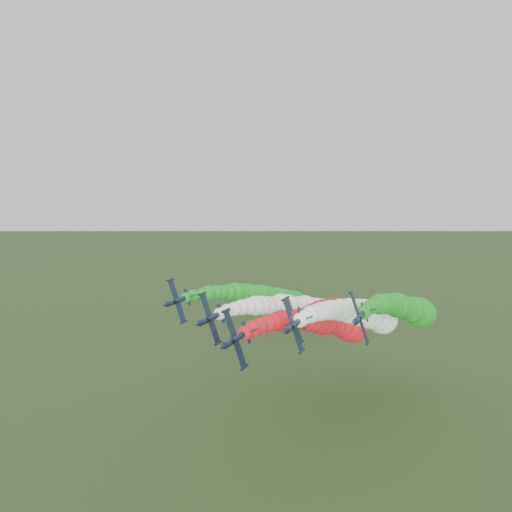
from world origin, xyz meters
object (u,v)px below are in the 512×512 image
(jet_outer_right, at_px, (408,309))
(jet_outer_left, at_px, (270,298))
(jet_inner_right, at_px, (364,315))
(jet_lead, at_px, (330,323))
(jet_trail, at_px, (358,312))
(jet_inner_left, at_px, (306,311))

(jet_outer_right, bearing_deg, jet_outer_left, 175.34)
(jet_inner_right, height_order, jet_outer_right, jet_outer_right)
(jet_inner_right, bearing_deg, jet_lead, -121.74)
(jet_outer_right, distance_m, jet_trail, 18.59)
(jet_inner_left, bearing_deg, jet_lead, -48.85)
(jet_outer_left, height_order, jet_trail, jet_outer_left)
(jet_lead, relative_size, jet_outer_right, 1.00)
(jet_lead, distance_m, jet_outer_right, 26.49)
(jet_lead, height_order, jet_inner_left, jet_inner_left)
(jet_inner_right, distance_m, jet_outer_right, 13.65)
(jet_lead, relative_size, jet_inner_right, 1.00)
(jet_inner_left, bearing_deg, jet_outer_right, 13.88)
(jet_outer_right, bearing_deg, jet_trail, 152.12)
(jet_trail, bearing_deg, jet_inner_left, -129.32)
(jet_lead, relative_size, jet_trail, 1.00)
(jet_inner_left, height_order, jet_inner_right, jet_inner_left)
(jet_outer_left, distance_m, jet_outer_right, 44.70)
(jet_inner_left, distance_m, jet_outer_right, 29.71)
(jet_inner_left, distance_m, jet_trail, 20.35)
(jet_inner_left, relative_size, jet_outer_left, 1.01)
(jet_trail, bearing_deg, jet_lead, -95.51)
(jet_inner_right, distance_m, jet_outer_left, 34.74)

